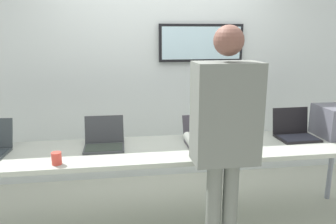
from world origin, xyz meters
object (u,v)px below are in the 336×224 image
object	(u,v)px
workbench	(176,152)
laptop_station_3	(295,131)
coffee_mug	(57,158)
equipment_box	(336,121)
laptop_station_2	(204,137)
person	(225,130)
laptop_station_1	(104,141)

from	to	relation	value
workbench	laptop_station_3	bearing A→B (deg)	5.02
workbench	coffee_mug	distance (m)	1.01
workbench	laptop_station_3	xyz separation A→B (m)	(1.17, 0.10, 0.11)
equipment_box	coffee_mug	bearing A→B (deg)	-172.34
equipment_box	workbench	bearing A→B (deg)	-176.62
equipment_box	laptop_station_2	bearing A→B (deg)	179.97
laptop_station_2	laptop_station_3	size ratio (longest dim) A/B	0.95
equipment_box	laptop_station_2	world-z (taller)	equipment_box
equipment_box	person	bearing A→B (deg)	-152.19
laptop_station_2	laptop_station_1	bearing A→B (deg)	179.84
workbench	person	xyz separation A→B (m)	(0.23, -0.62, 0.38)
laptop_station_2	person	size ratio (longest dim) A/B	0.20
laptop_station_3	person	bearing A→B (deg)	-142.39
laptop_station_2	person	bearing A→B (deg)	-93.54
laptop_station_2	coffee_mug	size ratio (longest dim) A/B	3.73
laptop_station_1	laptop_station_2	world-z (taller)	laptop_station_1
laptop_station_3	person	world-z (taller)	person
equipment_box	laptop_station_2	xyz separation A→B (m)	(-1.31, 0.00, -0.09)
equipment_box	laptop_station_3	distance (m)	0.42
laptop_station_2	laptop_station_3	xyz separation A→B (m)	(0.90, 0.01, 0.01)
laptop_station_2	laptop_station_3	bearing A→B (deg)	0.54
equipment_box	laptop_station_3	xyz separation A→B (m)	(-0.42, 0.01, -0.09)
workbench	laptop_station_2	size ratio (longest dim) A/B	10.17
workbench	coffee_mug	bearing A→B (deg)	-165.53
equipment_box	person	xyz separation A→B (m)	(-1.36, -0.72, 0.18)
laptop_station_2	person	distance (m)	0.77
laptop_station_1	laptop_station_3	distance (m)	1.79
person	coffee_mug	bearing A→B (deg)	162.75
coffee_mug	person	bearing A→B (deg)	-17.25
laptop_station_2	coffee_mug	bearing A→B (deg)	-164.51
equipment_box	coffee_mug	xyz separation A→B (m)	(-2.55, -0.34, -0.10)
laptop_station_1	laptop_station_3	world-z (taller)	laptop_station_3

